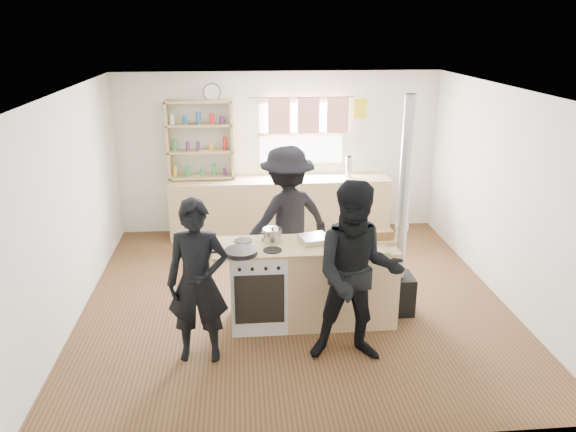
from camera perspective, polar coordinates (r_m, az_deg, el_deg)
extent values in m
cube|color=brown|center=(6.93, 0.63, -8.37)|extent=(5.00, 5.00, 0.01)
cube|color=tan|center=(8.80, -0.78, 0.94)|extent=(3.40, 0.55, 0.90)
cube|color=tan|center=(8.77, -8.71, 3.97)|extent=(1.00, 0.28, 0.03)
cube|color=tan|center=(8.68, -8.85, 6.52)|extent=(1.00, 0.28, 0.03)
cube|color=tan|center=(8.60, -8.98, 9.12)|extent=(1.00, 0.28, 0.03)
cube|color=tan|center=(8.55, -9.10, 11.43)|extent=(1.00, 0.28, 0.03)
cube|color=tan|center=(8.69, -12.09, 7.45)|extent=(0.04, 0.28, 1.20)
cube|color=tan|center=(8.63, -5.69, 7.69)|extent=(0.04, 0.28, 1.20)
cylinder|color=silver|center=(8.77, 6.18, 4.94)|extent=(0.10, 0.10, 0.33)
cube|color=silver|center=(6.21, -3.02, -7.14)|extent=(0.60, 0.60, 0.90)
cube|color=#D6B281|center=(6.30, 5.25, -6.80)|extent=(1.20, 0.60, 0.90)
cube|color=tan|center=(6.05, 1.17, -3.02)|extent=(1.84, 0.64, 0.03)
cylinder|color=black|center=(5.80, -4.80, -3.67)|extent=(0.37, 0.37, 0.05)
cylinder|color=#366121|center=(5.79, -4.81, -3.53)|extent=(0.31, 0.31, 0.02)
cube|color=silver|center=(6.10, 2.69, -2.35)|extent=(0.36, 0.35, 0.06)
cube|color=brown|center=(6.10, 2.69, -2.18)|extent=(0.31, 0.29, 0.02)
cylinder|color=#B0B0B2|center=(6.09, -1.60, -2.02)|extent=(0.20, 0.20, 0.14)
cylinder|color=#B0B0B2|center=(6.06, -1.60, -1.35)|extent=(0.21, 0.21, 0.01)
sphere|color=black|center=(6.06, -1.60, -1.23)|extent=(0.03, 0.03, 0.03)
cylinder|color=#B1B1B3|center=(6.14, 6.51, -1.71)|extent=(0.29, 0.29, 0.19)
cylinder|color=#B1B1B3|center=(6.11, 6.54, -0.83)|extent=(0.30, 0.30, 0.01)
sphere|color=black|center=(6.10, 6.55, -0.71)|extent=(0.03, 0.03, 0.03)
cube|color=tan|center=(6.22, 9.57, -2.41)|extent=(0.30, 0.23, 0.02)
cube|color=olive|center=(6.20, 9.60, -1.90)|extent=(0.23, 0.14, 0.10)
cube|color=black|center=(6.65, 11.01, -7.75)|extent=(0.35, 0.35, 0.45)
cylinder|color=#ADADB2|center=(6.20, 11.73, 2.62)|extent=(0.12, 0.12, 2.05)
imported|color=black|center=(5.50, -9.15, -6.64)|extent=(0.63, 0.43, 1.65)
imported|color=black|center=(5.43, 7.05, -5.86)|extent=(0.96, 0.79, 1.83)
imported|color=black|center=(6.89, -0.09, -0.30)|extent=(1.34, 1.09, 1.81)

